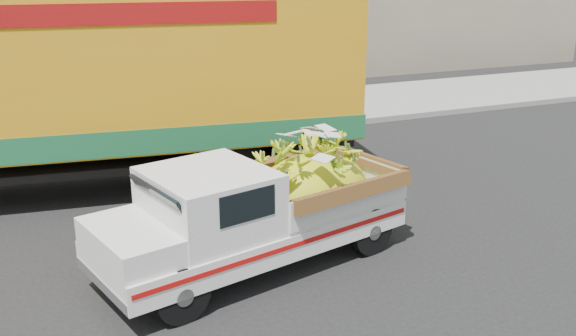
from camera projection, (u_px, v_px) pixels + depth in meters
name	position (u px, v px, depth m)	size (l,w,h in m)	color
ground	(125.00, 281.00, 8.75)	(100.00, 100.00, 0.00)	black
curb	(76.00, 151.00, 14.40)	(60.00, 0.25, 0.15)	gray
sidewalk	(68.00, 129.00, 16.23)	(60.00, 4.00, 0.14)	gray
pickup_truck	(273.00, 205.00, 9.13)	(4.74, 2.68, 1.57)	black
semi_trailer	(30.00, 82.00, 11.31)	(12.04, 3.98, 3.80)	black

